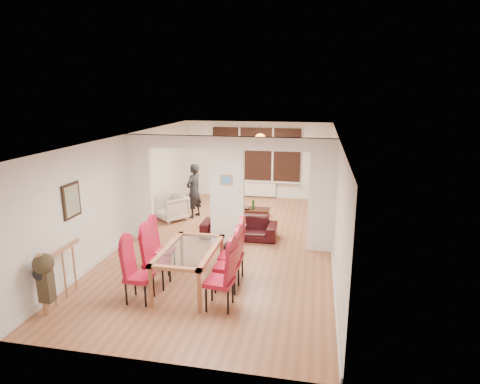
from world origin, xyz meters
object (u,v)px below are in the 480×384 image
(dining_table, at_px, (190,268))
(dining_chair_rc, at_px, (231,252))
(dining_chair_ra, at_px, (219,277))
(sofa, at_px, (239,227))
(dining_chair_la, at_px, (139,272))
(bottle, at_px, (253,204))
(dining_chair_lb, at_px, (157,259))
(armchair, at_px, (172,208))
(coffee_table, at_px, (252,212))
(dining_chair_rb, at_px, (227,262))
(dining_chair_lc, at_px, (163,248))
(person, at_px, (194,191))
(television, at_px, (313,206))
(bowl, at_px, (247,208))

(dining_table, height_order, dining_chair_rc, dining_chair_rc)
(dining_chair_ra, xyz_separation_m, sofa, (-0.33, 3.38, -0.29))
(dining_chair_la, bearing_deg, bottle, 77.73)
(dining_chair_lb, height_order, armchair, dining_chair_lb)
(coffee_table, bearing_deg, dining_chair_rb, -86.57)
(dining_chair_lb, distance_m, bottle, 4.71)
(dining_chair_rc, bearing_deg, coffee_table, 92.55)
(dining_table, bearing_deg, dining_chair_lc, 142.66)
(dining_chair_la, height_order, coffee_table, dining_chair_la)
(dining_chair_ra, distance_m, bottle, 5.13)
(dining_table, distance_m, dining_chair_ra, 0.93)
(person, bearing_deg, dining_chair_rc, 47.04)
(dining_table, height_order, person, person)
(person, bearing_deg, armchair, -34.97)
(dining_table, bearing_deg, coffee_table, 84.71)
(television, distance_m, bottle, 1.76)
(dining_chair_la, distance_m, bottle, 5.31)
(dining_table, distance_m, bottle, 4.58)
(dining_chair_ra, bearing_deg, person, 120.06)
(dining_table, bearing_deg, dining_chair_rc, 35.82)
(dining_chair_lb, bearing_deg, television, 59.49)
(dining_chair_ra, height_order, sofa, dining_chair_ra)
(dining_chair_lc, relative_size, dining_chair_rc, 0.92)
(dining_chair_rb, relative_size, bottle, 3.76)
(sofa, distance_m, television, 2.78)
(dining_table, relative_size, armchair, 2.19)
(bottle, bearing_deg, person, -169.40)
(sofa, xyz_separation_m, person, (-1.62, 1.42, 0.51))
(dining_chair_rb, xyz_separation_m, bottle, (-0.23, 4.48, -0.17))
(dining_chair_lc, relative_size, dining_chair_ra, 0.93)
(dining_table, xyz_separation_m, armchair, (-1.78, 3.85, -0.05))
(dining_chair_lb, distance_m, sofa, 3.02)
(dining_chair_lb, bearing_deg, armchair, 105.75)
(bowl, bearing_deg, dining_chair_rc, -84.24)
(armchair, height_order, person, person)
(dining_table, height_order, bowl, dining_table)
(bottle, bearing_deg, dining_chair_rc, -86.96)
(dining_chair_lc, height_order, dining_chair_rb, dining_chair_rb)
(dining_table, relative_size, bottle, 5.78)
(dining_chair_ra, xyz_separation_m, dining_chair_rb, (-0.02, 0.64, -0.02))
(dining_table, height_order, bottle, dining_table)
(dining_chair_la, distance_m, bowl, 5.24)
(dining_chair_rb, distance_m, person, 4.59)
(dining_chair_la, height_order, bottle, dining_chair_la)
(dining_chair_rc, height_order, bottle, dining_chair_rc)
(dining_chair_lc, height_order, television, dining_chair_lc)
(dining_chair_rc, relative_size, person, 0.73)
(dining_chair_lb, bearing_deg, person, 97.19)
(bottle, bearing_deg, dining_table, -95.88)
(coffee_table, bearing_deg, bowl, -147.40)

